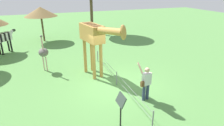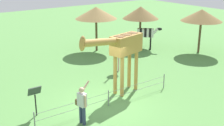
{
  "view_description": "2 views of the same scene",
  "coord_description": "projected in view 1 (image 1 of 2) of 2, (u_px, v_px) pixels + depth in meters",
  "views": [
    {
      "loc": [
        8.15,
        -3.19,
        4.82
      ],
      "look_at": [
        0.72,
        -0.42,
        1.57
      ],
      "focal_mm": 30.36,
      "sensor_mm": 36.0,
      "label": 1
    },
    {
      "loc": [
        7.12,
        10.2,
        6.16
      ],
      "look_at": [
        -0.07,
        0.28,
        2.07
      ],
      "focal_mm": 48.27,
      "sensor_mm": 36.0,
      "label": 2
    }
  ],
  "objects": [
    {
      "name": "ground_plane",
      "position": [
        115.0,
        85.0,
        9.92
      ],
      "size": [
        60.0,
        60.0,
        0.0
      ],
      "primitive_type": "plane",
      "color": "#568E47"
    },
    {
      "name": "giraffe",
      "position": [
        95.0,
        37.0,
        9.98
      ],
      "size": [
        3.89,
        1.31,
        3.38
      ],
      "color": "#BC8942",
      "rests_on": "ground_plane"
    },
    {
      "name": "visitor",
      "position": [
        146.0,
        82.0,
        8.31
      ],
      "size": [
        0.65,
        0.58,
        1.7
      ],
      "color": "navy",
      "rests_on": "ground_plane"
    },
    {
      "name": "zebra",
      "position": [
        4.0,
        38.0,
        14.28
      ],
      "size": [
        1.52,
        1.46,
        1.66
      ],
      "color": "black",
      "rests_on": "ground_plane"
    },
    {
      "name": "ostrich",
      "position": [
        43.0,
        52.0,
        11.13
      ],
      "size": [
        0.7,
        0.56,
        2.25
      ],
      "color": "#CC9E93",
      "rests_on": "ground_plane"
    },
    {
      "name": "shade_hut_far",
      "position": [
        41.0,
        12.0,
        16.82
      ],
      "size": [
        2.88,
        2.88,
        3.1
      ],
      "color": "brown",
      "rests_on": "ground_plane"
    },
    {
      "name": "info_sign",
      "position": [
        121.0,
        104.0,
        6.66
      ],
      "size": [
        0.56,
        0.21,
        1.32
      ],
      "color": "black",
      "rests_on": "ground_plane"
    },
    {
      "name": "wire_fence",
      "position": [
        117.0,
        78.0,
        9.81
      ],
      "size": [
        7.05,
        0.05,
        0.75
      ],
      "color": "slate",
      "rests_on": "ground_plane"
    }
  ]
}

